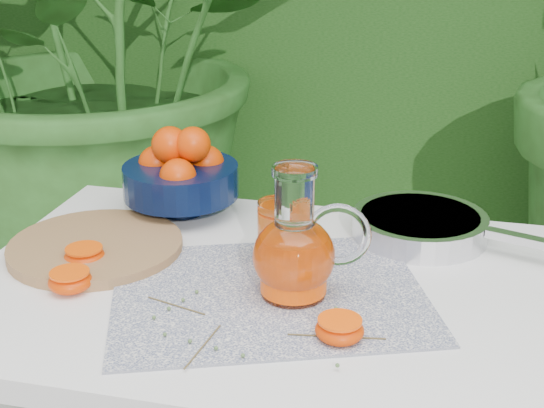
% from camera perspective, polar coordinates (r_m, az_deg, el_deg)
% --- Properties ---
extents(potted_plant_left, '(2.41, 2.41, 1.87)m').
position_cam_1_polar(potted_plant_left, '(2.66, -12.23, 12.65)').
color(potted_plant_left, '#2B561D').
rests_on(potted_plant_left, ground).
extents(white_table, '(1.00, 0.70, 0.75)m').
position_cam_1_polar(white_table, '(1.29, -0.21, -9.05)').
color(white_table, white).
rests_on(white_table, ground).
extents(placemat, '(0.60, 0.53, 0.00)m').
position_cam_1_polar(placemat, '(1.21, -0.24, -6.75)').
color(placemat, '#0C1946').
rests_on(placemat, white_table).
extents(cutting_board, '(0.40, 0.40, 0.02)m').
position_cam_1_polar(cutting_board, '(1.39, -13.13, -3.16)').
color(cutting_board, '#946442').
rests_on(cutting_board, white_table).
extents(fruit_bowl, '(0.28, 0.28, 0.18)m').
position_cam_1_polar(fruit_bowl, '(1.51, -6.88, 2.31)').
color(fruit_bowl, black).
rests_on(fruit_bowl, white_table).
extents(juice_pitcher, '(0.19, 0.14, 0.21)m').
position_cam_1_polar(juice_pitcher, '(1.18, 1.78, -3.63)').
color(juice_pitcher, white).
rests_on(juice_pitcher, white_table).
extents(juice_tumbler, '(0.08, 0.08, 0.11)m').
position_cam_1_polar(juice_tumbler, '(1.29, 0.54, -2.23)').
color(juice_tumbler, white).
rests_on(juice_tumbler, white_table).
extents(saute_pan, '(0.46, 0.32, 0.05)m').
position_cam_1_polar(saute_pan, '(1.43, 11.20, -1.55)').
color(saute_pan, silver).
rests_on(saute_pan, white_table).
extents(orange_halves, '(0.53, 0.21, 0.03)m').
position_cam_1_polar(orange_halves, '(1.22, -8.71, -6.16)').
color(orange_halves, red).
rests_on(orange_halves, white_table).
extents(thyme_sprigs, '(0.38, 0.21, 0.01)m').
position_cam_1_polar(thyme_sprigs, '(1.11, -2.36, -9.35)').
color(thyme_sprigs, brown).
rests_on(thyme_sprigs, white_table).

